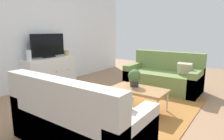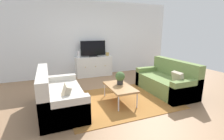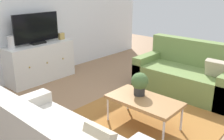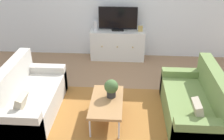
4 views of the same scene
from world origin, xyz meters
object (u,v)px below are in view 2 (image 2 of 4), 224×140
(flat_screen_tv, at_px, (93,49))
(couch_right_side, at_px, (167,82))
(couch_left_side, at_px, (57,97))
(mantel_clock, at_px, (107,54))
(tv_console, at_px, (94,66))
(coffee_table, at_px, (120,87))
(potted_plant, at_px, (120,77))
(glass_vase, at_px, (79,54))

(flat_screen_tv, bearing_deg, couch_right_side, -59.31)
(couch_left_side, bearing_deg, mantel_clock, 49.99)
(tv_console, bearing_deg, couch_right_side, -59.10)
(coffee_table, bearing_deg, mantel_clock, 76.35)
(tv_console, height_order, mantel_clock, mantel_clock)
(couch_left_side, xyz_separation_m, tv_console, (1.45, 2.37, 0.08))
(coffee_table, height_order, potted_plant, potted_plant)
(tv_console, bearing_deg, potted_plant, -89.95)
(potted_plant, height_order, mantel_clock, mantel_clock)
(flat_screen_tv, bearing_deg, coffee_table, -91.47)
(flat_screen_tv, xyz_separation_m, glass_vase, (-0.54, -0.02, -0.17))
(potted_plant, bearing_deg, couch_right_side, -0.79)
(couch_right_side, distance_m, potted_plant, 1.45)
(couch_left_side, bearing_deg, tv_console, 58.50)
(mantel_clock, bearing_deg, couch_left_side, -130.01)
(mantel_clock, bearing_deg, couch_right_side, -69.61)
(tv_console, distance_m, glass_vase, 0.72)
(coffee_table, bearing_deg, couch_right_side, 4.09)
(flat_screen_tv, height_order, glass_vase, flat_screen_tv)
(couch_right_side, bearing_deg, couch_left_side, 180.00)
(mantel_clock, bearing_deg, coffee_table, -103.65)
(flat_screen_tv, bearing_deg, glass_vase, -177.87)
(coffee_table, distance_m, mantel_clock, 2.59)
(couch_right_side, distance_m, glass_vase, 3.13)
(potted_plant, bearing_deg, couch_left_side, -179.23)
(couch_left_side, height_order, tv_console, couch_left_side)
(coffee_table, height_order, tv_console, tv_console)
(potted_plant, relative_size, tv_console, 0.24)
(couch_right_side, relative_size, coffee_table, 1.75)
(flat_screen_tv, relative_size, mantel_clock, 7.05)
(potted_plant, distance_m, flat_screen_tv, 2.42)
(couch_left_side, distance_m, mantel_clock, 3.14)
(tv_console, bearing_deg, coffee_table, -91.48)
(potted_plant, bearing_deg, tv_console, 90.05)
(mantel_clock, bearing_deg, potted_plant, -102.83)
(couch_left_side, distance_m, glass_vase, 2.60)
(potted_plant, distance_m, glass_vase, 2.43)
(couch_left_side, bearing_deg, flat_screen_tv, 58.72)
(coffee_table, xyz_separation_m, glass_vase, (-0.47, 2.48, 0.48))
(couch_left_side, relative_size, tv_console, 1.27)
(couch_right_side, height_order, mantel_clock, couch_right_side)
(coffee_table, distance_m, flat_screen_tv, 2.58)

